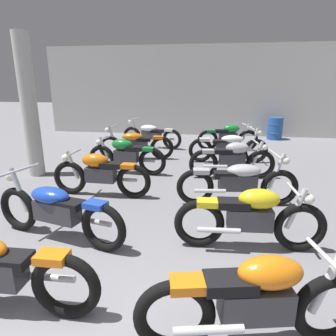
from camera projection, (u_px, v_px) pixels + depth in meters
The scene contains 14 objects.
back_wall at pixel (194, 91), 12.18m from camera, with size 12.57×0.24×3.60m, color #BCBAB7.
support_pillar at pixel (29, 107), 6.69m from camera, with size 0.36×0.36×3.20m, color #BCBAB7.
motorcycle_left_row_1 at pixel (56, 210), 4.07m from camera, with size 2.13×0.80×0.97m.
motorcycle_left_row_2 at pixel (100, 173), 5.68m from camera, with size 1.97×0.48×0.88m.
motorcycle_left_row_3 at pixel (126, 155), 7.11m from camera, with size 1.97×0.48×0.88m.
motorcycle_left_row_4 at pixel (135, 144), 8.47m from camera, with size 2.17×0.68×0.97m.
motorcycle_left_row_5 at pixel (151, 134), 9.99m from camera, with size 2.13×0.81×0.97m.
motorcycle_right_row_0 at pixel (257, 300), 2.37m from camera, with size 1.95×0.65×0.88m.
motorcycle_right_row_1 at pixel (250, 217), 3.84m from camera, with size 1.97×0.48×0.88m.
motorcycle_right_row_2 at pixel (238, 181), 5.24m from camera, with size 2.17×0.68×0.97m.
motorcycle_right_row_3 at pixel (233, 159), 6.75m from camera, with size 1.97×0.55×0.88m.
motorcycle_right_row_4 at pixel (229, 146), 8.09m from camera, with size 2.17×0.68×0.97m.
motorcycle_right_row_5 at pixel (228, 137), 9.53m from camera, with size 1.96×0.58×0.88m.
oil_drum at pixel (275, 128), 11.45m from camera, with size 0.59×0.59×0.85m.
Camera 1 is at (0.82, -1.26, 2.14)m, focal length 31.58 mm.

